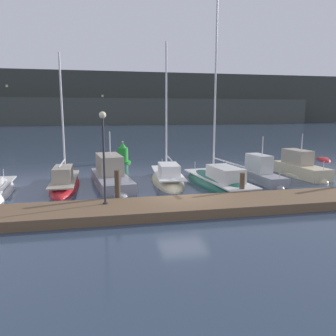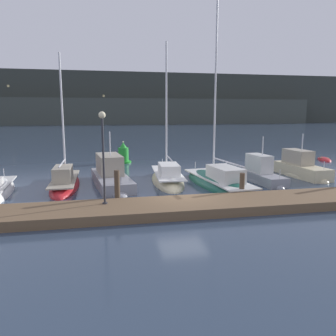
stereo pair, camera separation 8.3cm
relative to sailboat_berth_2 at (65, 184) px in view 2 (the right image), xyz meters
name	(u,v)px [view 2 (the right image)]	position (x,y,z in m)	size (l,w,h in m)	color
ground_plane	(183,203)	(6.48, -5.09, -0.16)	(400.00, 400.00, 0.00)	#2D3D51
dock	(190,206)	(6.48, -6.60, 0.06)	(28.12, 2.80, 0.45)	brown
mooring_pile_1	(117,188)	(3.09, -4.95, 0.75)	(0.28, 0.28, 1.83)	#4C3D2D
mooring_pile_2	(242,186)	(9.88, -4.95, 0.56)	(0.28, 0.28, 1.43)	#4C3D2D
sailboat_berth_2	(65,184)	(0.00, 0.00, 0.00)	(1.77, 7.07, 8.99)	red
motorboat_berth_3	(111,180)	(2.91, -0.02, 0.15)	(2.97, 7.20, 4.11)	gray
sailboat_berth_4	(168,180)	(6.73, 0.17, -0.03)	(2.56, 7.11, 10.02)	beige
sailboat_berth_5	(218,184)	(9.68, -1.76, -0.03)	(3.22, 8.67, 12.59)	#195647
motorboat_berth_6	(261,177)	(13.02, -1.09, 0.15)	(1.78, 4.87, 3.66)	gray
motorboat_berth_7	(301,172)	(16.81, 0.13, 0.16)	(2.03, 5.51, 3.82)	beige
channel_buoy	(123,155)	(4.34, 9.43, 0.61)	(1.45, 1.45, 2.06)	green
dock_lamppost	(103,143)	(2.46, -6.12, 3.14)	(0.32, 0.32, 4.29)	#2D2D33
hillside_backdrop	(114,101)	(7.88, 118.01, 9.28)	(240.00, 23.00, 20.50)	#333833
rowboat_adrift	(324,160)	(24.07, 7.21, -0.16)	(2.13, 3.16, 0.56)	red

